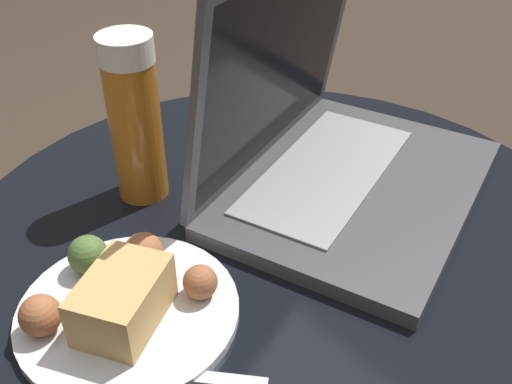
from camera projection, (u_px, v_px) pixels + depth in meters
The scene contains 5 objects.
table at pixel (279, 322), 0.72m from camera, with size 0.71×0.71×0.58m.
laptop at pixel (330, 145), 0.69m from camera, with size 0.40×0.35×0.27m.
beer_glass at pixel (135, 120), 0.65m from camera, with size 0.06×0.06×0.19m.
snack_plate at pixel (124, 299), 0.54m from camera, with size 0.20×0.20×0.06m.
fork at pixel (141, 371), 0.50m from camera, with size 0.13×0.15×0.00m.
Camera 1 is at (-0.34, -0.35, 0.99)m, focal length 42.00 mm.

